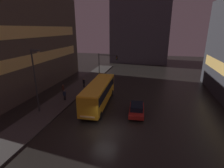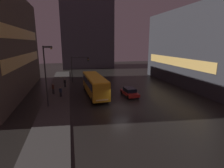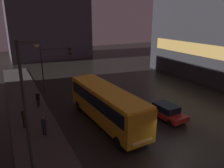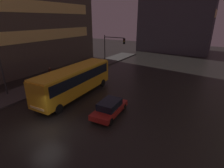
{
  "view_description": "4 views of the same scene",
  "coord_description": "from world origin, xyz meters",
  "px_view_note": "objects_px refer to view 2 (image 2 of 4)",
  "views": [
    {
      "loc": [
        4.57,
        -16.09,
        10.94
      ],
      "look_at": [
        -1.33,
        9.11,
        2.65
      ],
      "focal_mm": 28.0,
      "sensor_mm": 36.0,
      "label": 1
    },
    {
      "loc": [
        -6.66,
        -22.14,
        8.88
      ],
      "look_at": [
        0.16,
        6.16,
        2.02
      ],
      "focal_mm": 28.0,
      "sensor_mm": 36.0,
      "label": 2
    },
    {
      "loc": [
        -10.76,
        -10.22,
        9.74
      ],
      "look_at": [
        -0.33,
        10.34,
        2.55
      ],
      "focal_mm": 35.0,
      "sensor_mm": 36.0,
      "label": 3
    },
    {
      "loc": [
        10.67,
        -7.4,
        8.64
      ],
      "look_at": [
        1.62,
        7.73,
        2.02
      ],
      "focal_mm": 28.0,
      "sensor_mm": 36.0,
      "label": 4
    }
  ],
  "objects_px": {
    "traffic_light_main": "(78,64)",
    "street_lamp_sidewalk": "(47,68)",
    "pedestrian_near": "(53,88)",
    "pedestrian_mid": "(65,82)",
    "bus_near": "(95,84)",
    "car_taxi": "(130,92)",
    "pedestrian_far": "(61,91)"
  },
  "relations": [
    {
      "from": "traffic_light_main",
      "to": "street_lamp_sidewalk",
      "type": "relative_size",
      "value": 0.71
    },
    {
      "from": "pedestrian_near",
      "to": "traffic_light_main",
      "type": "relative_size",
      "value": 0.31
    },
    {
      "from": "pedestrian_mid",
      "to": "street_lamp_sidewalk",
      "type": "height_order",
      "value": "street_lamp_sidewalk"
    },
    {
      "from": "bus_near",
      "to": "pedestrian_near",
      "type": "distance_m",
      "value": 7.43
    },
    {
      "from": "bus_near",
      "to": "traffic_light_main",
      "type": "distance_m",
      "value": 12.17
    },
    {
      "from": "pedestrian_near",
      "to": "car_taxi",
      "type": "bearing_deg",
      "value": -82.49
    },
    {
      "from": "pedestrian_far",
      "to": "pedestrian_mid",
      "type": "bearing_deg",
      "value": 127.81
    },
    {
      "from": "pedestrian_mid",
      "to": "traffic_light_main",
      "type": "height_order",
      "value": "traffic_light_main"
    },
    {
      "from": "pedestrian_far",
      "to": "traffic_light_main",
      "type": "xyz_separation_m",
      "value": [
        3.53,
        11.6,
        2.97
      ]
    },
    {
      "from": "pedestrian_mid",
      "to": "street_lamp_sidewalk",
      "type": "relative_size",
      "value": 0.2
    },
    {
      "from": "pedestrian_mid",
      "to": "traffic_light_main",
      "type": "relative_size",
      "value": 0.28
    },
    {
      "from": "bus_near",
      "to": "pedestrian_mid",
      "type": "distance_m",
      "value": 8.59
    },
    {
      "from": "car_taxi",
      "to": "pedestrian_mid",
      "type": "relative_size",
      "value": 2.65
    },
    {
      "from": "car_taxi",
      "to": "traffic_light_main",
      "type": "relative_size",
      "value": 0.75
    },
    {
      "from": "bus_near",
      "to": "pedestrian_far",
      "type": "distance_m",
      "value": 5.76
    },
    {
      "from": "pedestrian_mid",
      "to": "pedestrian_far",
      "type": "xyz_separation_m",
      "value": [
        -0.55,
        -6.61,
        -0.03
      ]
    },
    {
      "from": "bus_near",
      "to": "car_taxi",
      "type": "bearing_deg",
      "value": 160.57
    },
    {
      "from": "car_taxi",
      "to": "pedestrian_mid",
      "type": "xyz_separation_m",
      "value": [
        -10.86,
        8.53,
        0.43
      ]
    },
    {
      "from": "bus_near",
      "to": "car_taxi",
      "type": "xyz_separation_m",
      "value": [
        5.73,
        -1.7,
        -1.37
      ]
    },
    {
      "from": "car_taxi",
      "to": "pedestrian_near",
      "type": "height_order",
      "value": "pedestrian_near"
    },
    {
      "from": "street_lamp_sidewalk",
      "to": "pedestrian_far",
      "type": "bearing_deg",
      "value": 73.05
    },
    {
      "from": "street_lamp_sidewalk",
      "to": "pedestrian_mid",
      "type": "bearing_deg",
      "value": 80.29
    },
    {
      "from": "pedestrian_mid",
      "to": "traffic_light_main",
      "type": "xyz_separation_m",
      "value": [
        2.98,
        4.98,
        2.95
      ]
    },
    {
      "from": "car_taxi",
      "to": "pedestrian_far",
      "type": "distance_m",
      "value": 11.58
    },
    {
      "from": "car_taxi",
      "to": "pedestrian_far",
      "type": "xyz_separation_m",
      "value": [
        -11.41,
        1.91,
        0.4
      ]
    },
    {
      "from": "pedestrian_mid",
      "to": "pedestrian_far",
      "type": "relative_size",
      "value": 1.02
    },
    {
      "from": "pedestrian_far",
      "to": "street_lamp_sidewalk",
      "type": "bearing_deg",
      "value": -64.36
    },
    {
      "from": "pedestrian_mid",
      "to": "traffic_light_main",
      "type": "distance_m",
      "value": 6.51
    },
    {
      "from": "pedestrian_near",
      "to": "pedestrian_mid",
      "type": "bearing_deg",
      "value": 2.33
    },
    {
      "from": "pedestrian_mid",
      "to": "street_lamp_sidewalk",
      "type": "distance_m",
      "value": 11.95
    },
    {
      "from": "street_lamp_sidewalk",
      "to": "car_taxi",
      "type": "bearing_deg",
      "value": 10.71
    },
    {
      "from": "pedestrian_near",
      "to": "traffic_light_main",
      "type": "height_order",
      "value": "traffic_light_main"
    }
  ]
}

